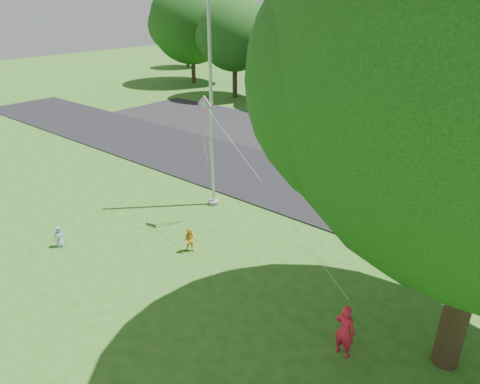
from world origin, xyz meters
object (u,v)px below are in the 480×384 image
Objects in this scene: woman at (345,331)px; kite at (207,119)px; street_lamp at (382,97)px; trash_can at (380,165)px; child_yellow at (190,240)px; flagpole at (211,111)px; child_blue at (59,237)px.

kite is (-7.32, 2.88, 3.60)m from woman.
trash_can is (0.26, 0.35, -3.55)m from street_lamp.
street_lamp is 9.55m from kite.
street_lamp is 6.85× the size of trash_can.
child_yellow is at bearing -66.56° from kite.
flagpole reaches higher than kite.
flagpole is 1.27× the size of kite.
street_lamp is at bearing 62.57° from flagpole.
child_yellow is 4.42m from kite.
street_lamp is 15.50m from child_blue.
street_lamp is at bearing -2.61° from child_blue.
trash_can is at bearing 46.01° from child_yellow.
child_yellow is (2.02, -3.42, -3.70)m from flagpole.
street_lamp reaches higher than child_yellow.
flagpole is 9.77m from trash_can.
kite is at bearing -18.95° from woman.
trash_can is 0.65× the size of woman.
kite is at bearing -105.69° from street_lamp.
street_lamp is 11.80m from child_yellow.
trash_can is at bearing 72.43° from kite.
woman is 1.62× the size of child_yellow.
kite reaches higher than child_yellow.
child_yellow is 1.14× the size of child_blue.
trash_can is (4.23, 8.00, -3.67)m from flagpole.
woman is 1.85× the size of child_blue.
flagpole reaches higher than street_lamp.
child_yellow is at bearing -34.33° from child_blue.
trash_can is 10.68m from kite.
street_lamp is at bearing 46.98° from child_yellow.
kite is (1.19, -1.49, 0.18)m from flagpole.
child_blue is 6.90m from kite.
woman is at bearing -27.14° from flagpole.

